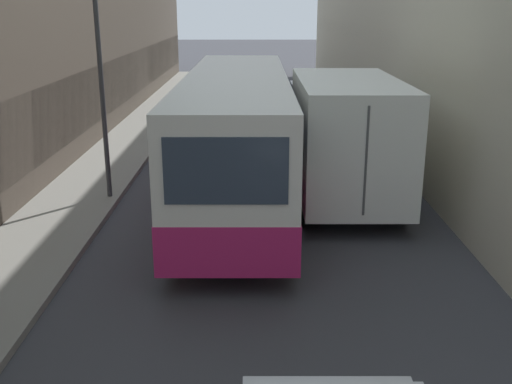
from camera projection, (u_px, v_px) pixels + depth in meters
name	position (u px, v px, depth m)	size (l,w,h in m)	color
ground_plane	(260.00, 204.00, 15.01)	(150.00, 150.00, 0.00)	#38383D
sidewalk_left	(74.00, 201.00, 14.98)	(2.15, 60.00, 0.14)	gray
bus	(236.00, 134.00, 15.04)	(2.45, 11.46, 3.16)	silver
box_truck	(341.00, 131.00, 15.43)	(2.38, 7.39, 3.09)	silver
panel_van	(231.00, 91.00, 26.88)	(1.95, 4.33, 1.96)	navy
street_lamp	(94.00, 10.00, 13.84)	(0.36, 0.80, 6.48)	#38383D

